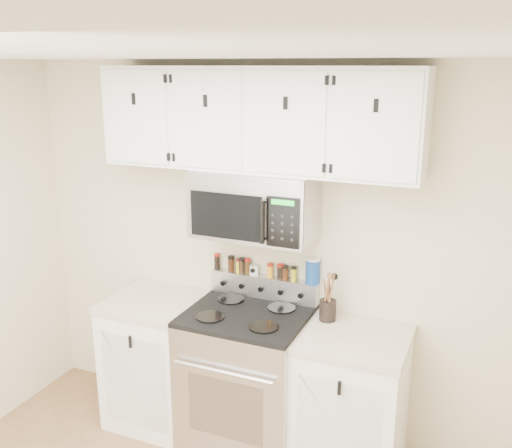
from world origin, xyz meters
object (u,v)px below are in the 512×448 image
Objects in this scene: utensil_crock at (328,309)px; salt_canister at (313,271)px; microwave at (255,204)px; range at (247,378)px.

utensil_crock is 0.27m from salt_canister.
range is at bearing -90.23° from microwave.
range is 0.72m from utensil_crock.
utensil_crock is at bearing 18.55° from range.
utensil_crock is (0.48, 0.16, 0.51)m from range.
range is at bearing -161.45° from utensil_crock.
salt_canister is (-0.14, 0.12, 0.19)m from utensil_crock.
salt_canister reaches higher than range.
utensil_crock is at bearing -40.33° from salt_canister.
microwave is 4.42× the size of salt_canister.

